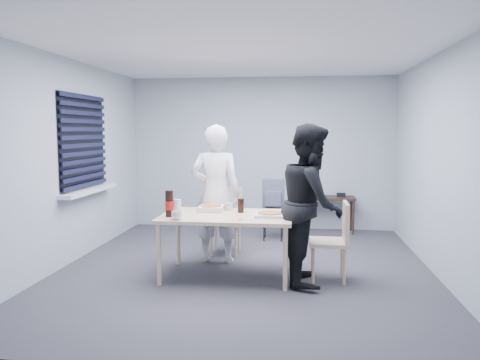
# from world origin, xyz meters

# --- Properties ---
(room) EXTENTS (5.00, 5.00, 5.00)m
(room) POSITION_xyz_m (-2.20, 0.40, 1.44)
(room) COLOR #333338
(room) RESTS_ON ground
(dining_table) EXTENTS (1.50, 0.95, 0.73)m
(dining_table) POSITION_xyz_m (-0.17, -0.31, 0.67)
(dining_table) COLOR beige
(dining_table) RESTS_ON ground
(chair_far) EXTENTS (0.42, 0.42, 0.89)m
(chair_far) POSITION_xyz_m (-0.35, 0.78, 0.51)
(chair_far) COLOR beige
(chair_far) RESTS_ON ground
(chair_right) EXTENTS (0.42, 0.42, 0.89)m
(chair_right) POSITION_xyz_m (1.07, -0.28, 0.51)
(chair_right) COLOR beige
(chair_right) RESTS_ON ground
(person_white) EXTENTS (0.65, 0.42, 1.77)m
(person_white) POSITION_xyz_m (-0.41, 0.29, 0.89)
(person_white) COLOR white
(person_white) RESTS_ON ground
(person_black) EXTENTS (0.47, 0.86, 1.77)m
(person_black) POSITION_xyz_m (0.78, -0.39, 0.89)
(person_black) COLOR black
(person_black) RESTS_ON ground
(side_table) EXTENTS (0.89, 0.40, 0.60)m
(side_table) POSITION_xyz_m (1.13, 2.28, 0.52)
(side_table) COLOR #33241A
(side_table) RESTS_ON ground
(stool) EXTENTS (0.35, 0.35, 0.48)m
(stool) POSITION_xyz_m (0.26, 1.60, 0.37)
(stool) COLOR black
(stool) RESTS_ON ground
(backpack) EXTENTS (0.33, 0.24, 0.47)m
(backpack) POSITION_xyz_m (0.26, 1.59, 0.71)
(backpack) COLOR slate
(backpack) RESTS_ON stool
(pizza_box_a) EXTENTS (0.29, 0.29, 0.07)m
(pizza_box_a) POSITION_xyz_m (-0.40, -0.10, 0.76)
(pizza_box_a) COLOR silver
(pizza_box_a) RESTS_ON dining_table
(pizza_box_b) EXTENTS (0.32, 0.32, 0.05)m
(pizza_box_b) POSITION_xyz_m (0.32, -0.36, 0.75)
(pizza_box_b) COLOR silver
(pizza_box_b) RESTS_ON dining_table
(mug_a) EXTENTS (0.17, 0.17, 0.10)m
(mug_a) POSITION_xyz_m (-0.66, -0.69, 0.78)
(mug_a) COLOR silver
(mug_a) RESTS_ON dining_table
(mug_b) EXTENTS (0.10, 0.10, 0.09)m
(mug_b) POSITION_xyz_m (-0.20, -0.00, 0.77)
(mug_b) COLOR silver
(mug_b) RESTS_ON dining_table
(cola_glass) EXTENTS (0.09, 0.09, 0.17)m
(cola_glass) POSITION_xyz_m (-0.03, -0.16, 0.81)
(cola_glass) COLOR black
(cola_glass) RESTS_ON dining_table
(soda_bottle) EXTENTS (0.09, 0.09, 0.30)m
(soda_bottle) POSITION_xyz_m (-0.80, -0.51, 0.87)
(soda_bottle) COLOR black
(soda_bottle) RESTS_ON dining_table
(plastic_cups) EXTENTS (0.09, 0.09, 0.19)m
(plastic_cups) POSITION_xyz_m (-0.71, -0.49, 0.83)
(plastic_cups) COLOR silver
(plastic_cups) RESTS_ON dining_table
(rubber_band) EXTENTS (0.07, 0.07, 0.00)m
(rubber_band) POSITION_xyz_m (0.02, -0.58, 0.73)
(rubber_band) COLOR red
(rubber_band) RESTS_ON dining_table
(papers) EXTENTS (0.29, 0.36, 0.01)m
(papers) POSITION_xyz_m (0.98, 2.27, 0.60)
(papers) COLOR white
(papers) RESTS_ON side_table
(black_box) EXTENTS (0.15, 0.12, 0.06)m
(black_box) POSITION_xyz_m (1.35, 2.32, 0.63)
(black_box) COLOR black
(black_box) RESTS_ON side_table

